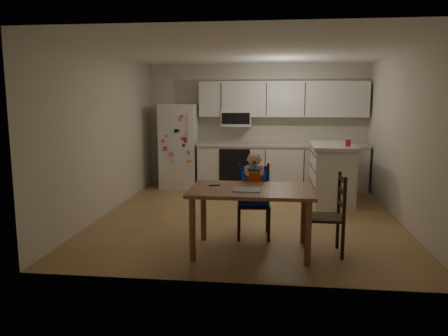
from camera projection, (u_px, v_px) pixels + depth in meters
name	position (u px, v px, depth m)	size (l,w,h in m)	color
room	(251.00, 134.00, 7.05)	(4.52, 5.01, 2.51)	olive
refrigerator	(179.00, 146.00, 8.93)	(0.72, 0.70, 1.70)	silver
kitchen_run	(280.00, 145.00, 8.78)	(3.37, 0.62, 2.15)	silver
kitchen_island	(331.00, 173.00, 7.70)	(0.73, 1.39, 1.02)	silver
red_cup	(348.00, 143.00, 7.26)	(0.09, 0.09, 0.11)	red
dining_table	(252.00, 197.00, 5.11)	(1.44, 0.92, 0.77)	brown
napkin	(247.00, 190.00, 5.00)	(0.32, 0.27, 0.01)	#A8A8AD
toddler_spoon	(214.00, 185.00, 5.25)	(0.02, 0.02, 0.12)	#0A2ACF
chair_booster	(254.00, 186.00, 5.71)	(0.45, 0.45, 1.12)	black
chair_side	(333.00, 209.00, 5.07)	(0.43, 0.43, 0.95)	black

